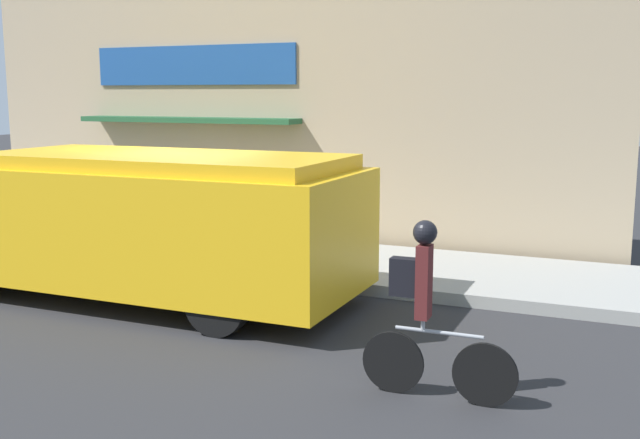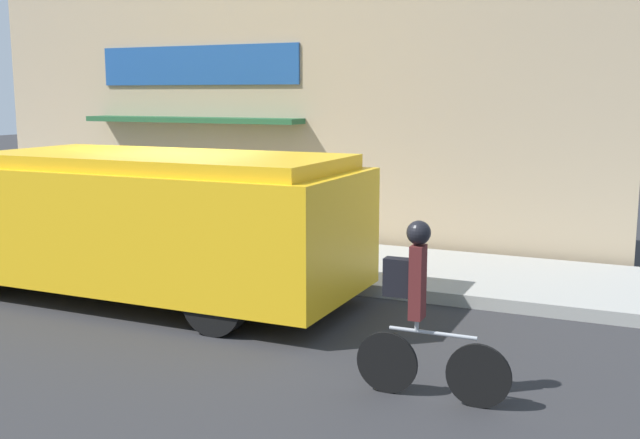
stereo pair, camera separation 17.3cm
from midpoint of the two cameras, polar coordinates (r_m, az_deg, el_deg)
name	(u,v)px [view 1 (the left image)]	position (r m, az deg, el deg)	size (l,w,h in m)	color
ground_plane	(185,276)	(12.08, -10.67, -4.25)	(70.00, 70.00, 0.00)	#2B2B2D
sidewalk	(229,254)	(13.21, -7.33, -2.59)	(28.00, 2.78, 0.18)	#999993
storefront	(267,100)	(14.38, -4.38, 9.10)	(12.97, 0.76, 5.48)	tan
school_bus	(144,222)	(10.69, -13.71, -0.19)	(6.69, 2.83, 2.05)	yellow
cyclist	(426,309)	(7.08, 7.42, -6.81)	(1.48, 0.23, 1.71)	black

